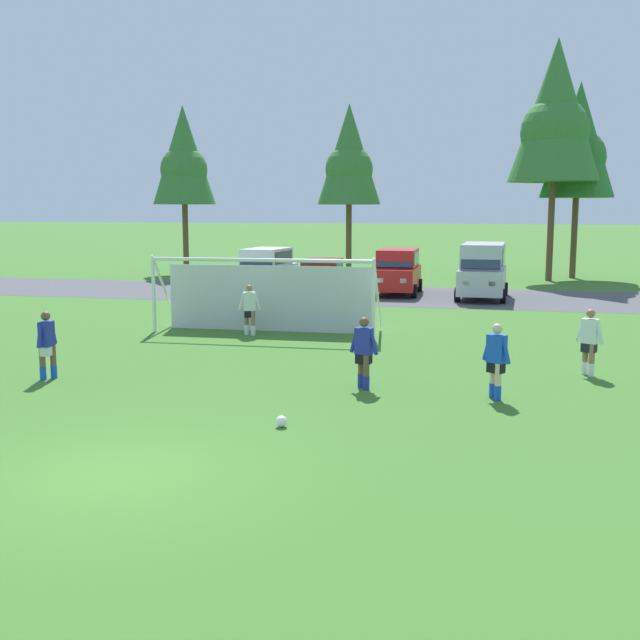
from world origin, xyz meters
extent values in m
plane|color=#3D7028|center=(0.00, 15.00, 0.00)|extent=(400.00, 400.00, 0.00)
cube|color=#4C4C51|center=(0.00, 25.31, 0.00)|extent=(52.00, 8.40, 0.01)
sphere|color=white|center=(1.79, 3.04, 0.11)|extent=(0.22, 0.22, 0.22)
sphere|color=black|center=(1.79, 3.04, 0.12)|extent=(0.08, 0.08, 0.08)
sphere|color=red|center=(1.85, 3.04, 0.11)|extent=(0.07, 0.07, 0.07)
cylinder|color=white|center=(1.89, 12.98, 1.22)|extent=(0.12, 0.12, 2.44)
cylinder|color=white|center=(-5.43, 12.75, 1.22)|extent=(0.12, 0.12, 2.44)
cylinder|color=white|center=(-1.77, 12.87, 2.44)|extent=(7.32, 0.35, 0.12)
cylinder|color=white|center=(1.86, 13.88, 1.34)|extent=(0.14, 1.95, 2.46)
cylinder|color=white|center=(-5.46, 13.65, 1.34)|extent=(0.14, 1.95, 2.46)
cube|color=silver|center=(-1.80, 13.87, 1.10)|extent=(6.95, 0.25, 2.20)
cylinder|color=brown|center=(-4.72, 5.76, 0.40)|extent=(0.14, 0.14, 0.80)
cylinder|color=brown|center=(-4.87, 5.55, 0.40)|extent=(0.14, 0.14, 0.80)
cylinder|color=blue|center=(-4.72, 5.76, 0.16)|extent=(0.15, 0.15, 0.32)
cylinder|color=blue|center=(-4.87, 5.55, 0.16)|extent=(0.15, 0.15, 0.32)
cube|color=silver|center=(-4.80, 5.65, 0.72)|extent=(0.25, 0.36, 0.28)
cube|color=#232D99|center=(-4.80, 5.65, 1.10)|extent=(0.27, 0.40, 0.60)
sphere|color=brown|center=(-4.80, 5.65, 1.53)|extent=(0.22, 0.22, 0.22)
cylinder|color=#232D99|center=(-4.78, 5.91, 1.08)|extent=(0.11, 0.24, 0.55)
cylinder|color=#232D99|center=(-4.82, 5.40, 1.08)|extent=(0.11, 0.24, 0.55)
cylinder|color=#936B4C|center=(-2.04, 12.90, 0.40)|extent=(0.14, 0.14, 0.80)
cylinder|color=#936B4C|center=(-2.28, 12.95, 0.40)|extent=(0.14, 0.14, 0.80)
cylinder|color=white|center=(-2.04, 12.90, 0.16)|extent=(0.15, 0.15, 0.32)
cylinder|color=white|center=(-2.28, 12.95, 0.16)|extent=(0.15, 0.15, 0.32)
cube|color=black|center=(-2.16, 12.93, 0.72)|extent=(0.40, 0.33, 0.28)
cube|color=silver|center=(-2.16, 12.93, 1.10)|extent=(0.44, 0.37, 0.60)
sphere|color=#936B4C|center=(-2.16, 12.93, 1.53)|extent=(0.22, 0.22, 0.22)
cylinder|color=silver|center=(-1.92, 12.99, 1.08)|extent=(0.25, 0.17, 0.55)
cylinder|color=silver|center=(-2.41, 12.87, 1.08)|extent=(0.25, 0.17, 0.55)
cylinder|color=beige|center=(5.71, 6.04, 0.40)|extent=(0.14, 0.14, 0.80)
cylinder|color=beige|center=(5.61, 6.25, 0.40)|extent=(0.14, 0.14, 0.80)
cylinder|color=blue|center=(5.71, 6.04, 0.16)|extent=(0.15, 0.15, 0.32)
cylinder|color=blue|center=(5.61, 6.25, 0.16)|extent=(0.15, 0.15, 0.32)
cube|color=black|center=(5.66, 6.15, 0.72)|extent=(0.40, 0.36, 0.28)
cube|color=blue|center=(5.66, 6.15, 1.10)|extent=(0.45, 0.40, 0.60)
sphere|color=beige|center=(5.66, 6.15, 1.53)|extent=(0.22, 0.22, 0.22)
cylinder|color=blue|center=(5.85, 5.98, 1.08)|extent=(0.24, 0.19, 0.55)
cylinder|color=blue|center=(5.46, 6.31, 1.08)|extent=(0.24, 0.19, 0.55)
cylinder|color=brown|center=(2.82, 6.33, 0.40)|extent=(0.14, 0.14, 0.80)
cylinder|color=brown|center=(2.66, 6.54, 0.40)|extent=(0.14, 0.14, 0.80)
cylinder|color=#232D99|center=(2.82, 6.33, 0.16)|extent=(0.15, 0.15, 0.32)
cylinder|color=#232D99|center=(2.66, 6.54, 0.16)|extent=(0.15, 0.15, 0.32)
cube|color=black|center=(2.74, 6.44, 0.72)|extent=(0.38, 0.29, 0.28)
cube|color=#232D99|center=(2.74, 6.44, 1.10)|extent=(0.42, 0.32, 0.60)
sphere|color=brown|center=(2.74, 6.44, 1.53)|extent=(0.22, 0.22, 0.22)
cylinder|color=#232D99|center=(2.98, 6.35, 1.08)|extent=(0.24, 0.14, 0.55)
cylinder|color=#232D99|center=(2.50, 6.53, 1.08)|extent=(0.24, 0.14, 0.55)
cylinder|color=#936B4C|center=(7.93, 8.99, 0.40)|extent=(0.14, 0.14, 0.80)
cylinder|color=#936B4C|center=(7.80, 9.18, 0.40)|extent=(0.14, 0.14, 0.80)
cylinder|color=white|center=(7.93, 8.99, 0.16)|extent=(0.15, 0.15, 0.32)
cylinder|color=white|center=(7.80, 9.18, 0.16)|extent=(0.15, 0.15, 0.32)
cube|color=black|center=(7.86, 9.09, 0.72)|extent=(0.40, 0.34, 0.28)
cube|color=white|center=(7.86, 9.09, 1.10)|extent=(0.45, 0.38, 0.60)
sphere|color=#936B4C|center=(7.86, 9.09, 1.53)|extent=(0.22, 0.22, 0.22)
cylinder|color=white|center=(8.07, 8.95, 1.08)|extent=(0.25, 0.18, 0.55)
cylinder|color=white|center=(7.65, 9.23, 1.08)|extent=(0.25, 0.18, 0.55)
cube|color=silver|center=(-5.49, 25.29, 0.82)|extent=(2.08, 4.67, 1.00)
cube|color=silver|center=(-5.49, 25.49, 1.74)|extent=(1.87, 3.07, 0.84)
cube|color=#28384C|center=(-5.54, 24.07, 1.72)|extent=(1.63, 0.44, 0.71)
cube|color=#28384C|center=(-4.60, 25.46, 1.74)|extent=(0.14, 2.55, 0.59)
cube|color=white|center=(-5.06, 23.01, 0.87)|extent=(0.28, 0.09, 0.20)
cube|color=white|center=(-6.11, 23.05, 0.87)|extent=(0.28, 0.09, 0.20)
cube|color=#B21414|center=(-4.88, 27.53, 0.87)|extent=(0.28, 0.09, 0.20)
cube|color=#B21414|center=(-5.93, 27.57, 0.87)|extent=(0.28, 0.09, 0.20)
cylinder|color=black|center=(-4.60, 23.83, 0.32)|extent=(0.27, 0.65, 0.64)
cylinder|color=black|center=(-6.50, 23.90, 0.32)|extent=(0.27, 0.65, 0.64)
cylinder|color=black|center=(-4.49, 26.68, 0.32)|extent=(0.27, 0.65, 0.64)
cylinder|color=black|center=(-6.39, 26.75, 0.32)|extent=(0.27, 0.65, 0.64)
cube|color=maroon|center=(-2.54, 24.79, 0.70)|extent=(1.89, 4.24, 0.76)
cube|color=maroon|center=(-2.55, 24.94, 1.40)|extent=(1.70, 2.13, 0.64)
cube|color=#28384C|center=(-2.53, 23.97, 1.38)|extent=(1.54, 0.35, 0.55)
cube|color=#28384C|center=(-1.71, 24.95, 1.40)|extent=(0.08, 1.79, 0.45)
cube|color=white|center=(-2.01, 22.74, 0.75)|extent=(0.28, 0.09, 0.20)
cube|color=white|center=(-3.00, 22.72, 0.75)|extent=(0.28, 0.09, 0.20)
cube|color=#B21414|center=(-2.09, 26.86, 0.75)|extent=(0.28, 0.09, 0.20)
cube|color=#B21414|center=(-3.08, 26.84, 0.75)|extent=(0.28, 0.09, 0.20)
cylinder|color=black|center=(-1.62, 23.50, 0.32)|extent=(0.25, 0.64, 0.64)
cylinder|color=black|center=(-3.42, 23.47, 0.32)|extent=(0.25, 0.64, 0.64)
cylinder|color=black|center=(-1.67, 26.11, 0.32)|extent=(0.25, 0.64, 0.64)
cylinder|color=black|center=(-3.47, 26.07, 0.32)|extent=(0.25, 0.64, 0.64)
cube|color=red|center=(0.92, 25.91, 0.82)|extent=(1.99, 4.63, 1.00)
cube|color=red|center=(0.92, 26.11, 1.74)|extent=(1.80, 3.03, 0.84)
cube|color=#28384C|center=(0.95, 24.70, 1.72)|extent=(1.62, 0.41, 0.71)
cube|color=#28384C|center=(1.80, 26.13, 1.74)|extent=(0.09, 2.55, 0.59)
cube|color=white|center=(1.49, 23.67, 0.87)|extent=(0.28, 0.09, 0.20)
cube|color=white|center=(0.44, 23.65, 0.87)|extent=(0.28, 0.09, 0.20)
cube|color=#B21414|center=(1.40, 28.18, 0.87)|extent=(0.28, 0.09, 0.20)
cube|color=#B21414|center=(0.36, 28.16, 0.87)|extent=(0.28, 0.09, 0.20)
cylinder|color=black|center=(1.90, 24.51, 0.32)|extent=(0.25, 0.64, 0.64)
cylinder|color=black|center=(0.00, 24.47, 0.32)|extent=(0.25, 0.64, 0.64)
cylinder|color=black|center=(1.85, 27.36, 0.32)|extent=(0.25, 0.64, 0.64)
cylinder|color=black|center=(-0.05, 27.32, 0.32)|extent=(0.25, 0.64, 0.64)
cube|color=#B2B2BC|center=(4.95, 24.93, 0.87)|extent=(2.12, 4.86, 1.10)
cube|color=#B2B2BC|center=(4.96, 25.13, 1.97)|extent=(1.94, 4.16, 1.10)
cube|color=#28384C|center=(4.89, 23.16, 1.95)|extent=(1.68, 0.52, 0.91)
cube|color=#28384C|center=(5.87, 25.10, 1.97)|extent=(0.16, 3.48, 0.77)
cube|color=white|center=(5.41, 22.55, 0.92)|extent=(0.28, 0.09, 0.20)
cube|color=white|center=(4.33, 22.59, 0.92)|extent=(0.28, 0.09, 0.20)
cube|color=#B21414|center=(5.57, 27.27, 0.92)|extent=(0.28, 0.09, 0.20)
cube|color=#B21414|center=(4.49, 27.31, 0.92)|extent=(0.28, 0.09, 0.20)
cylinder|color=black|center=(5.88, 23.41, 0.32)|extent=(0.26, 0.65, 0.64)
cylinder|color=black|center=(3.92, 23.48, 0.32)|extent=(0.26, 0.65, 0.64)
cylinder|color=black|center=(5.98, 26.38, 0.32)|extent=(0.26, 0.65, 0.64)
cylinder|color=black|center=(4.02, 26.45, 0.32)|extent=(0.26, 0.65, 0.64)
cylinder|color=brown|center=(-13.87, 35.02, 2.19)|extent=(0.36, 0.36, 4.38)
cone|color=#387533|center=(-13.87, 35.02, 7.44)|extent=(3.94, 3.94, 6.13)
sphere|color=#387533|center=(-13.87, 35.02, 6.52)|extent=(2.96, 2.96, 2.96)
cylinder|color=brown|center=(-3.54, 36.47, 2.18)|extent=(0.36, 0.36, 4.36)
cone|color=#387533|center=(-3.54, 36.47, 7.42)|extent=(3.93, 3.93, 6.11)
sphere|color=#387533|center=(-3.54, 36.47, 6.50)|extent=(2.95, 2.95, 2.95)
cylinder|color=brown|center=(8.46, 34.94, 2.80)|extent=(0.36, 0.36, 5.60)
cone|color=#387533|center=(8.46, 34.94, 9.53)|extent=(5.04, 5.04, 7.85)
sphere|color=#387533|center=(8.46, 34.94, 8.35)|extent=(3.78, 3.78, 3.78)
cylinder|color=brown|center=(9.95, 37.14, 2.37)|extent=(0.36, 0.36, 4.74)
cone|color=#2D702D|center=(9.95, 37.14, 8.06)|extent=(4.27, 4.27, 6.64)
sphere|color=#2D702D|center=(9.95, 37.14, 7.06)|extent=(3.20, 3.20, 3.20)
camera|label=1|loc=(5.64, -10.10, 4.03)|focal=42.38mm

